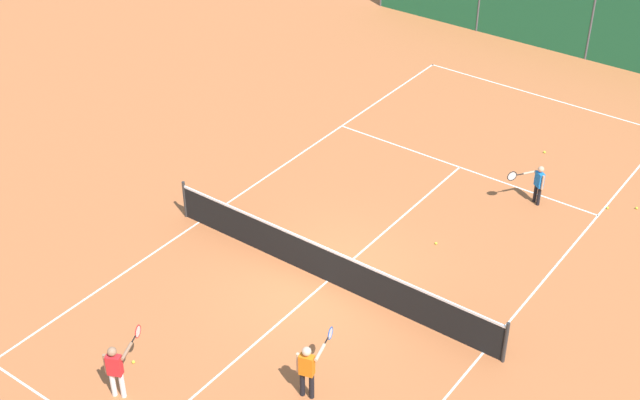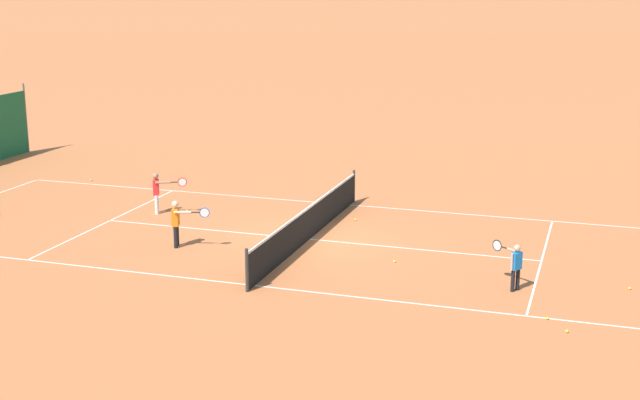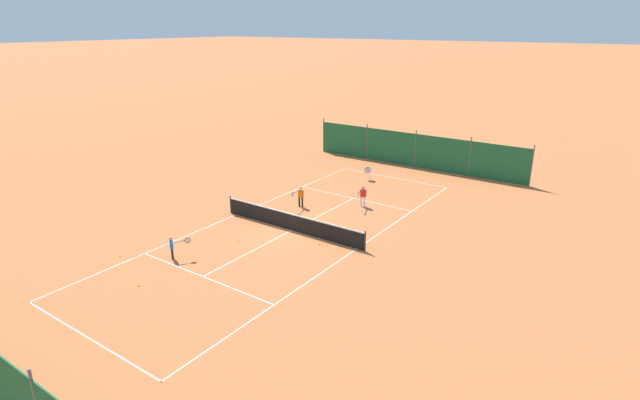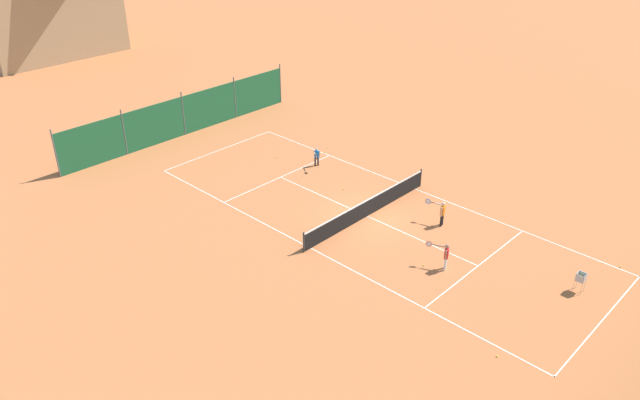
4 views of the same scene
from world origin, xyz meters
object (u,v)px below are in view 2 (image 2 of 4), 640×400
at_px(player_far_baseline, 515,263).
at_px(tennis_ball_by_net_right, 395,261).
at_px(tennis_ball_near_corner, 355,220).
at_px(tennis_ball_service_box, 630,288).
at_px(tennis_ball_far_corner, 187,211).
at_px(tennis_ball_by_net_left, 91,180).
at_px(tennis_net, 309,222).
at_px(tennis_ball_alley_left, 547,318).
at_px(player_near_baseline, 158,190).
at_px(player_near_service, 177,220).
at_px(tennis_ball_mid_court, 567,331).

bearing_deg(player_far_baseline, tennis_ball_by_net_right, -110.31).
distance_m(tennis_ball_near_corner, tennis_ball_by_net_right, 4.19).
distance_m(tennis_ball_service_box, tennis_ball_far_corner, 13.60).
height_order(tennis_ball_by_net_left, tennis_ball_service_box, same).
bearing_deg(player_far_baseline, tennis_net, -112.74).
relative_size(tennis_ball_alley_left, tennis_ball_by_net_left, 1.00).
xyz_separation_m(tennis_net, player_near_baseline, (-1.23, -5.41, 0.25)).
height_order(tennis_ball_service_box, tennis_ball_by_net_right, same).
bearing_deg(tennis_net, player_near_baseline, -102.81).
relative_size(player_near_baseline, tennis_ball_far_corner, 19.56).
bearing_deg(player_far_baseline, tennis_ball_alley_left, 28.21).
xyz_separation_m(player_far_baseline, player_near_baseline, (-3.72, -11.36, 0.08)).
distance_m(player_near_service, player_near_baseline, 3.78).
xyz_separation_m(player_far_baseline, tennis_ball_alley_left, (1.68, 0.90, -0.64)).
height_order(tennis_ball_near_corner, tennis_ball_service_box, same).
bearing_deg(tennis_ball_mid_court, tennis_ball_far_corner, -118.48).
height_order(player_near_service, tennis_ball_by_net_right, player_near_service).
height_order(player_near_baseline, tennis_ball_mid_court, player_near_baseline).
relative_size(tennis_net, tennis_ball_service_box, 139.09).
xyz_separation_m(tennis_net, tennis_ball_by_net_right, (1.32, 2.78, -0.47)).
distance_m(player_far_baseline, tennis_ball_alley_left, 2.01).
distance_m(player_near_baseline, tennis_ball_by_net_left, 5.69).
height_order(tennis_ball_alley_left, tennis_ball_by_net_right, same).
xyz_separation_m(tennis_ball_service_box, tennis_ball_far_corner, (-3.28, -13.20, 0.00)).
bearing_deg(tennis_ball_near_corner, player_near_baseline, -80.00).
height_order(tennis_net, tennis_ball_mid_court, tennis_net).
xyz_separation_m(tennis_ball_mid_court, tennis_ball_by_net_right, (-3.48, -4.51, 0.00)).
bearing_deg(tennis_ball_alley_left, player_near_baseline, -113.80).
xyz_separation_m(tennis_ball_alley_left, tennis_ball_near_corner, (-6.48, -6.15, 0.00)).
bearing_deg(tennis_ball_mid_court, tennis_ball_near_corner, -137.13).
bearing_deg(tennis_ball_service_box, tennis_ball_by_net_right, -92.82).
relative_size(tennis_ball_mid_court, tennis_ball_by_net_right, 1.00).
distance_m(player_near_service, tennis_ball_far_corner, 3.86).
bearing_deg(tennis_ball_far_corner, tennis_ball_near_corner, 96.78).
xyz_separation_m(player_near_baseline, tennis_ball_far_corner, (-0.44, 0.77, -0.72)).
bearing_deg(player_near_baseline, tennis_ball_by_net_right, 72.70).
bearing_deg(tennis_ball_far_corner, tennis_ball_by_net_right, 68.02).
bearing_deg(tennis_ball_by_net_right, tennis_ball_alley_left, 54.91).
bearing_deg(tennis_ball_mid_court, tennis_ball_alley_left, -144.43).
xyz_separation_m(tennis_net, tennis_ball_service_box, (1.61, 8.56, -0.47)).
bearing_deg(tennis_ball_service_box, player_near_baseline, -101.48).
relative_size(tennis_ball_by_net_left, tennis_ball_far_corner, 1.00).
bearing_deg(player_near_baseline, tennis_ball_service_box, 78.52).
distance_m(player_near_service, tennis_ball_by_net_right, 6.03).
height_order(tennis_net, tennis_ball_near_corner, tennis_net).
height_order(player_far_baseline, tennis_ball_alley_left, player_far_baseline).
distance_m(tennis_net, tennis_ball_near_corner, 2.46).
height_order(tennis_ball_alley_left, tennis_ball_service_box, same).
xyz_separation_m(tennis_ball_service_box, tennis_ball_by_net_right, (-0.28, -5.78, 0.00)).
distance_m(tennis_ball_service_box, tennis_ball_by_net_right, 5.78).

